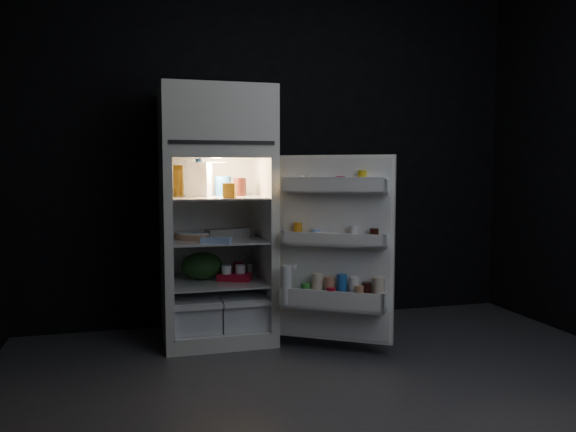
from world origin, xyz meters
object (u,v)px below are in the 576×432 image
object	(u,v)px
fridge_door	(335,252)
egg_carton	(227,234)
refrigerator	(215,206)
yogurt_tray	(235,277)
milk_jug	(199,180)

from	to	relation	value
fridge_door	egg_carton	distance (m)	0.82
refrigerator	egg_carton	xyz separation A→B (m)	(0.07, -0.05, -0.19)
refrigerator	yogurt_tray	world-z (taller)	refrigerator
milk_jug	yogurt_tray	distance (m)	0.74
refrigerator	egg_carton	world-z (taller)	refrigerator
milk_jug	yogurt_tray	size ratio (longest dim) A/B	1.04
fridge_door	yogurt_tray	xyz separation A→B (m)	(-0.58, 0.51, -0.23)
refrigerator	yogurt_tray	xyz separation A→B (m)	(0.12, -0.08, -0.50)
refrigerator	yogurt_tray	size ratio (longest dim) A/B	7.68
refrigerator	egg_carton	distance (m)	0.21
egg_carton	fridge_door	bearing A→B (deg)	-54.00
milk_jug	egg_carton	xyz separation A→B (m)	(0.19, -0.01, -0.38)
refrigerator	yogurt_tray	distance (m)	0.52
egg_carton	refrigerator	bearing A→B (deg)	131.95
yogurt_tray	fridge_door	bearing A→B (deg)	-16.60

